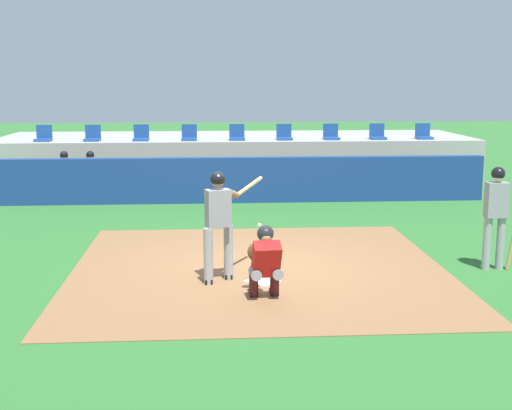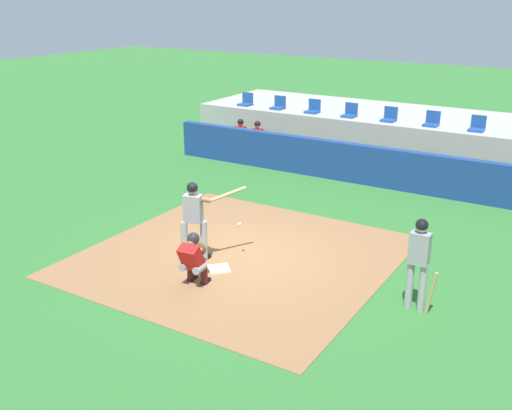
{
  "view_description": "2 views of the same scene",
  "coord_description": "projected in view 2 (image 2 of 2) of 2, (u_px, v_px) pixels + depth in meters",
  "views": [
    {
      "loc": [
        -0.81,
        -11.4,
        3.26
      ],
      "look_at": [
        0.0,
        0.7,
        1.0
      ],
      "focal_mm": 47.99,
      "sensor_mm": 36.0,
      "label": 1
    },
    {
      "loc": [
        6.67,
        -10.17,
        5.55
      ],
      "look_at": [
        0.0,
        0.7,
        1.0
      ],
      "focal_mm": 42.0,
      "sensor_mm": 36.0,
      "label": 2
    }
  ],
  "objects": [
    {
      "name": "stands_platform",
      "position": [
        402.0,
        133.0,
        21.83
      ],
      "size": [
        15.0,
        4.4,
        1.4
      ],
      "primitive_type": "cube",
      "color": "#9E9E99",
      "rests_on": "ground"
    },
    {
      "name": "dirt_infield",
      "position": [
        240.0,
        256.0,
        13.31
      ],
      "size": [
        6.4,
        6.4,
        0.01
      ],
      "primitive_type": "cube",
      "color": "olive",
      "rests_on": "ground"
    },
    {
      "name": "ground_plane",
      "position": [
        240.0,
        256.0,
        13.31
      ],
      "size": [
        80.0,
        80.0,
        0.0
      ],
      "primitive_type": "plane",
      "color": "#2D6B2D"
    },
    {
      "name": "catcher_crouched",
      "position": [
        194.0,
        257.0,
        11.83
      ],
      "size": [
        0.51,
        1.98,
        1.13
      ],
      "color": "gray",
      "rests_on": "ground"
    },
    {
      "name": "stadium_seat_1",
      "position": [
        279.0,
        105.0,
        22.46
      ],
      "size": [
        0.46,
        0.46,
        0.48
      ],
      "color": "#1E478C",
      "rests_on": "stands_platform"
    },
    {
      "name": "stadium_seat_6",
      "position": [
        477.0,
        127.0,
        18.91
      ],
      "size": [
        0.46,
        0.46,
        0.48
      ],
      "color": "#1E478C",
      "rests_on": "stands_platform"
    },
    {
      "name": "home_plate",
      "position": [
        219.0,
        269.0,
        12.66
      ],
      "size": [
        0.62,
        0.62,
        0.02
      ],
      "primitive_type": "cube",
      "rotation": [
        0.0,
        0.0,
        0.79
      ],
      "color": "white",
      "rests_on": "dirt_infield"
    },
    {
      "name": "on_deck_batter",
      "position": [
        419.0,
        259.0,
        10.76
      ],
      "size": [
        0.58,
        0.23,
        1.79
      ],
      "color": "#99999E",
      "rests_on": "ground"
    },
    {
      "name": "dugout_bench",
      "position": [
        366.0,
        167.0,
        19.26
      ],
      "size": [
        11.8,
        0.44,
        0.45
      ],
      "primitive_type": "cube",
      "color": "olive",
      "rests_on": "ground"
    },
    {
      "name": "dugout_wall",
      "position": [
        355.0,
        163.0,
        18.33
      ],
      "size": [
        13.0,
        0.3,
        1.2
      ],
      "primitive_type": "cube",
      "color": "navy",
      "rests_on": "ground"
    },
    {
      "name": "stadium_seat_5",
      "position": [
        432.0,
        122.0,
        19.62
      ],
      "size": [
        0.46,
        0.46,
        0.48
      ],
      "color": "#1E478C",
      "rests_on": "stands_platform"
    },
    {
      "name": "batter_at_plate",
      "position": [
        195.0,
        216.0,
        12.75
      ],
      "size": [
        1.02,
        1.13,
        1.8
      ],
      "color": "#99999E",
      "rests_on": "ground"
    },
    {
      "name": "stadium_seat_0",
      "position": [
        246.0,
        102.0,
        23.18
      ],
      "size": [
        0.46,
        0.46,
        0.48
      ],
      "color": "#1E478C",
      "rests_on": "stands_platform"
    },
    {
      "name": "stadium_seat_2",
      "position": [
        313.0,
        109.0,
        21.75
      ],
      "size": [
        0.46,
        0.46,
        0.48
      ],
      "color": "#1E478C",
      "rests_on": "stands_platform"
    },
    {
      "name": "dugout_player_0",
      "position": [
        239.0,
        137.0,
        21.35
      ],
      "size": [
        0.49,
        0.7,
        1.3
      ],
      "color": "#939399",
      "rests_on": "ground"
    },
    {
      "name": "stadium_seat_3",
      "position": [
        350.0,
        113.0,
        21.04
      ],
      "size": [
        0.46,
        0.46,
        0.48
      ],
      "color": "#1E478C",
      "rests_on": "stands_platform"
    },
    {
      "name": "stadium_seat_4",
      "position": [
        389.0,
        117.0,
        20.33
      ],
      "size": [
        0.46,
        0.46,
        0.48
      ],
      "color": "#1E478C",
      "rests_on": "stands_platform"
    },
    {
      "name": "dugout_player_1",
      "position": [
        256.0,
        139.0,
        21.0
      ],
      "size": [
        0.49,
        0.7,
        1.3
      ],
      "color": "#939399",
      "rests_on": "ground"
    }
  ]
}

